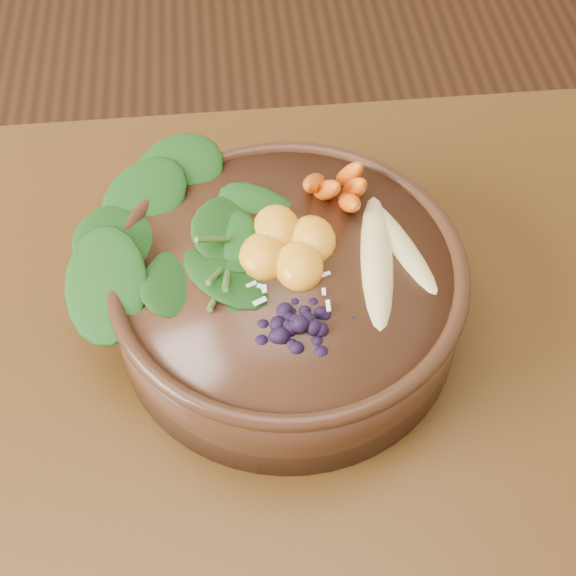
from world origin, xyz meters
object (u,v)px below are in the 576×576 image
banana_halves (391,241)px  stoneware_bowl (288,296)px  kale_heap (224,199)px  carrot_cluster (338,157)px  mandarin_cluster (288,236)px  blueberry_pile (302,312)px

banana_halves → stoneware_bowl: bearing=-177.3°
stoneware_bowl → kale_heap: bearing=128.5°
kale_heap → carrot_cluster: (0.09, 0.02, 0.02)m
carrot_cluster → mandarin_cluster: size_ratio=0.87×
kale_heap → banana_halves: bearing=-21.9°
carrot_cluster → blueberry_pile: bearing=-109.5°
kale_heap → banana_halves: kale_heap is taller
stoneware_bowl → kale_heap: kale_heap is taller
kale_heap → carrot_cluster: 0.10m
kale_heap → carrot_cluster: size_ratio=2.38×
carrot_cluster → mandarin_cluster: bearing=-129.8°
blueberry_pile → kale_heap: bearing=113.4°
carrot_cluster → mandarin_cluster: 0.08m
stoneware_bowl → blueberry_pile: blueberry_pile is taller
stoneware_bowl → mandarin_cluster: (0.00, 0.02, 0.05)m
stoneware_bowl → kale_heap: (-0.04, 0.06, 0.06)m
stoneware_bowl → banana_halves: bearing=4.4°
stoneware_bowl → mandarin_cluster: mandarin_cluster is taller
blueberry_pile → mandarin_cluster: bearing=92.4°
stoneware_bowl → mandarin_cluster: bearing=85.3°
carrot_cluster → banana_halves: bearing=-66.9°
kale_heap → carrot_cluster: carrot_cluster is taller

